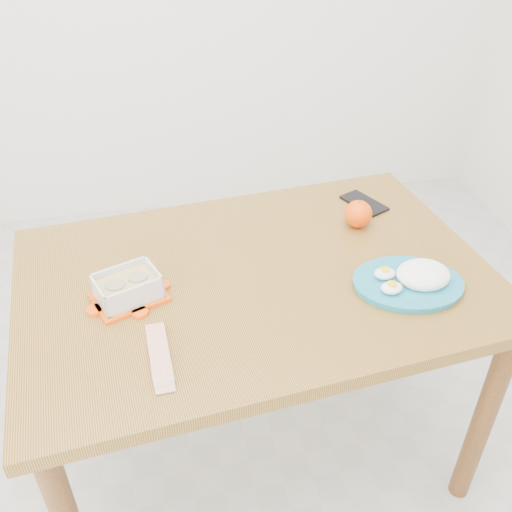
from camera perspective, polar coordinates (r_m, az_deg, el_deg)
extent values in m
plane|color=#B7B7B2|center=(2.04, -3.53, -20.26)|extent=(3.50, 3.50, 0.00)
cube|color=olive|center=(1.56, 0.00, -2.38)|extent=(1.35, 0.98, 0.04)
cylinder|color=brown|center=(1.82, 21.77, -14.92)|extent=(0.06, 0.06, 0.71)
cylinder|color=brown|center=(2.04, -18.84, -7.54)|extent=(0.06, 0.06, 0.71)
cylinder|color=brown|center=(2.24, 11.25, -1.70)|extent=(0.06, 0.06, 0.71)
cube|color=#FF4D07|center=(1.50, -12.55, -4.07)|extent=(0.21, 0.19, 0.01)
cube|color=silver|center=(1.47, -12.73, -2.96)|extent=(0.18, 0.16, 0.06)
cube|color=tan|center=(1.48, -12.70, -3.14)|extent=(0.17, 0.15, 0.04)
cylinder|color=tan|center=(1.46, -13.86, -3.06)|extent=(0.07, 0.07, 0.02)
cylinder|color=tan|center=(1.48, -11.71, -2.30)|extent=(0.07, 0.07, 0.02)
sphere|color=#FF4905|center=(1.75, 10.19, 4.16)|extent=(0.08, 0.08, 0.08)
cylinder|color=teal|center=(1.55, 14.92, -2.71)|extent=(0.33, 0.33, 0.02)
ellipsoid|color=white|center=(1.54, 16.46, -1.42)|extent=(0.16, 0.14, 0.06)
ellipsoid|color=white|center=(1.53, 12.75, -1.72)|extent=(0.06, 0.05, 0.03)
ellipsoid|color=white|center=(1.49, 13.41, -3.12)|extent=(0.06, 0.05, 0.03)
cube|color=#B82709|center=(1.33, -9.64, -9.71)|extent=(0.06, 0.18, 0.02)
cube|color=black|center=(1.88, 10.75, 5.22)|extent=(0.13, 0.17, 0.01)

